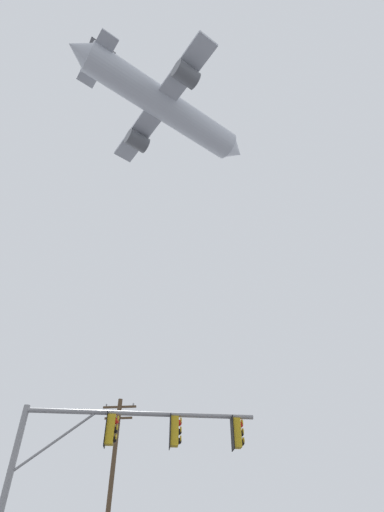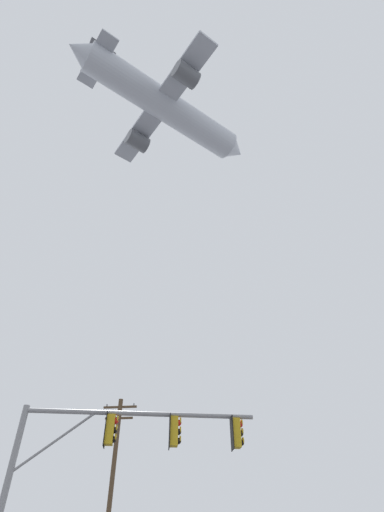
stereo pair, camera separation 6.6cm
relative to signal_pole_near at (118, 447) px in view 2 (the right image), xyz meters
name	(u,v)px [view 2 (the right image)]	position (x,y,z in m)	size (l,w,h in m)	color
signal_pole_near	(118,447)	(0.00, 0.00, 0.00)	(7.47, 1.65, 5.59)	gray
utility_pole	(112,481)	(-3.60, 12.64, 0.94)	(2.20, 0.28, 10.07)	brown
airplane	(165,106)	(-2.10, 12.14, 39.92)	(20.11, 18.32, 6.61)	#B7BCC6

